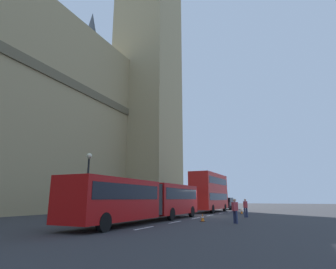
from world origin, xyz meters
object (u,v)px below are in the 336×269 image
object	(u,v)px
clock_tower	(149,14)
traffic_cone_west	(203,218)
pedestrian_by_kerb	(246,207)
street_lamp	(88,181)
traffic_cone_middle	(242,211)
sedan_lead	(227,204)
pedestrian_near_cones	(235,210)
articulated_bus	(147,198)
double_decker_bus	(210,191)

from	to	relation	value
clock_tower	traffic_cone_west	distance (m)	48.48
pedestrian_by_kerb	street_lamp	bearing A→B (deg)	134.06
clock_tower	traffic_cone_middle	xyz separation A→B (m)	(-10.20, -18.42, -39.11)
sedan_lead	traffic_cone_middle	bearing A→B (deg)	-160.12
traffic_cone_middle	pedestrian_near_cones	xyz separation A→B (m)	(-13.00, -1.87, 0.63)
articulated_bus	clock_tower	bearing A→B (deg)	29.54
traffic_cone_west	pedestrian_by_kerb	xyz separation A→B (m)	(6.35, -2.20, 0.63)
traffic_cone_middle	pedestrian_by_kerb	xyz separation A→B (m)	(-6.01, -1.45, 0.63)
sedan_lead	street_lamp	world-z (taller)	street_lamp
sedan_lead	pedestrian_near_cones	xyz separation A→B (m)	(-25.26, -6.30, -0.00)
sedan_lead	traffic_cone_west	xyz separation A→B (m)	(-24.62, -3.68, -0.63)
double_decker_bus	pedestrian_by_kerb	size ratio (longest dim) A/B	5.75
articulated_bus	double_decker_bus	distance (m)	17.00
traffic_cone_west	pedestrian_near_cones	distance (m)	2.76
traffic_cone_middle	street_lamp	bearing A→B (deg)	150.92
pedestrian_by_kerb	articulated_bus	bearing A→B (deg)	145.26
clock_tower	double_decker_bus	distance (m)	40.01
street_lamp	pedestrian_by_kerb	xyz separation A→B (m)	(10.06, -10.39, -2.14)
double_decker_bus	articulated_bus	bearing A→B (deg)	-179.99
clock_tower	sedan_lead	world-z (taller)	clock_tower
articulated_bus	traffic_cone_middle	xyz separation A→B (m)	(14.50, -4.43, -1.46)
clock_tower	pedestrian_near_cones	size ratio (longest dim) A/B	44.21
street_lamp	pedestrian_near_cones	world-z (taller)	street_lamp
articulated_bus	double_decker_bus	xyz separation A→B (m)	(16.97, 0.00, 0.96)
traffic_cone_middle	pedestrian_near_cones	world-z (taller)	pedestrian_near_cones
traffic_cone_west	street_lamp	bearing A→B (deg)	114.36
pedestrian_by_kerb	traffic_cone_west	bearing A→B (deg)	160.87
clock_tower	traffic_cone_west	xyz separation A→B (m)	(-22.56, -17.67, -39.11)
double_decker_bus	street_lamp	size ratio (longest dim) A/B	1.85
pedestrian_by_kerb	clock_tower	bearing A→B (deg)	50.80
double_decker_bus	traffic_cone_west	bearing A→B (deg)	-166.06
traffic_cone_middle	pedestrian_by_kerb	size ratio (longest dim) A/B	0.34
clock_tower	pedestrian_near_cones	world-z (taller)	clock_tower
clock_tower	articulated_bus	size ratio (longest dim) A/B	4.61
street_lamp	pedestrian_by_kerb	size ratio (longest dim) A/B	3.12
clock_tower	sedan_lead	xyz separation A→B (m)	(2.06, -13.99, -38.48)
street_lamp	clock_tower	bearing A→B (deg)	19.85
traffic_cone_middle	pedestrian_near_cones	distance (m)	13.15
clock_tower	traffic_cone_middle	size ratio (longest dim) A/B	128.82
sedan_lead	traffic_cone_middle	xyz separation A→B (m)	(-12.26, -4.43, -0.63)
clock_tower	street_lamp	distance (m)	45.83
sedan_lead	pedestrian_near_cones	world-z (taller)	sedan_lead
sedan_lead	clock_tower	bearing A→B (deg)	98.39
double_decker_bus	traffic_cone_middle	distance (m)	5.63
sedan_lead	pedestrian_by_kerb	size ratio (longest dim) A/B	2.60
traffic_cone_middle	pedestrian_near_cones	size ratio (longest dim) A/B	0.34
double_decker_bus	street_lamp	xyz separation A→B (m)	(-18.54, 4.50, 0.35)
traffic_cone_west	street_lamp	size ratio (longest dim) A/B	0.11
double_decker_bus	street_lamp	bearing A→B (deg)	166.35
traffic_cone_west	street_lamp	world-z (taller)	street_lamp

